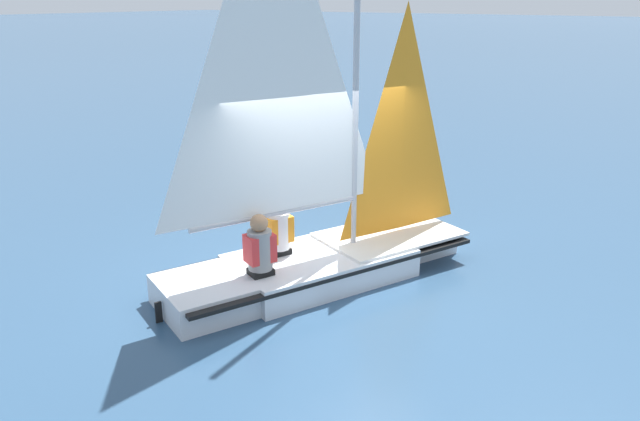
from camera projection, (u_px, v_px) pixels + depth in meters
The scene contains 4 objects.
ground_plane at pixel (320, 278), 8.49m from camera, with size 260.00×260.00×0.00m, color #2D4C6B.
sailboat_main at pixel (318, 222), 8.21m from camera, with size 4.48×2.88×5.27m.
sailor_helm at pixel (279, 236), 8.26m from camera, with size 0.41×0.39×1.16m.
sailor_crew at pixel (260, 256), 7.64m from camera, with size 0.41×0.39×1.16m.
Camera 1 is at (-6.34, -4.42, 3.63)m, focal length 35.00 mm.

